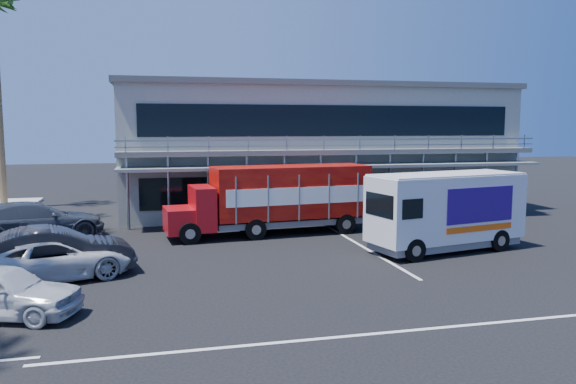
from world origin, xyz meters
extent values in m
plane|color=black|center=(0.00, 0.00, 0.00)|extent=(120.00, 120.00, 0.00)
cube|color=gray|center=(3.00, 15.00, 3.50)|extent=(22.00, 10.00, 7.00)
cube|color=#515454|center=(3.00, 15.00, 7.15)|extent=(22.40, 10.40, 0.30)
cube|color=#515454|center=(3.00, 9.40, 3.60)|extent=(22.00, 1.20, 0.25)
cube|color=gray|center=(3.00, 8.85, 4.10)|extent=(22.00, 0.08, 0.90)
cube|color=slate|center=(3.00, 9.10, 2.90)|extent=(22.00, 1.80, 0.15)
cube|color=black|center=(3.00, 9.98, 1.60)|extent=(20.00, 0.06, 1.60)
cube|color=black|center=(3.00, 9.98, 5.20)|extent=(20.00, 0.06, 1.60)
cube|color=#A90D13|center=(-5.23, 6.27, 0.89)|extent=(1.43, 2.11, 1.07)
cube|color=#A90D13|center=(-4.26, 6.37, 1.38)|extent=(1.10, 2.30, 1.87)
cube|color=black|center=(-4.26, 6.37, 1.92)|extent=(0.22, 1.89, 0.62)
cube|color=#B7190B|center=(-0.18, 6.75, 1.96)|extent=(7.31, 2.89, 2.32)
cube|color=slate|center=(-0.18, 6.75, 0.58)|extent=(7.27, 2.56, 0.27)
cube|color=white|center=(-0.07, 5.63, 1.87)|extent=(6.53, 0.65, 0.76)
cube|color=white|center=(-0.28, 7.87, 1.87)|extent=(6.53, 0.65, 0.76)
cylinder|color=black|center=(-4.87, 5.32, 0.46)|extent=(0.95, 0.37, 0.93)
cylinder|color=black|center=(-5.06, 7.28, 0.46)|extent=(0.95, 0.37, 0.93)
cylinder|color=black|center=(-2.03, 5.59, 0.46)|extent=(0.95, 0.37, 0.93)
cylinder|color=black|center=(-2.22, 7.54, 0.46)|extent=(0.95, 0.37, 0.93)
cylinder|color=black|center=(2.22, 5.99, 0.46)|extent=(0.95, 0.37, 0.93)
cylinder|color=black|center=(2.04, 7.95, 0.46)|extent=(0.95, 0.37, 0.93)
cube|color=silver|center=(4.90, 1.74, 1.76)|extent=(6.63, 3.41, 2.53)
cube|color=slate|center=(4.90, 1.74, 0.36)|extent=(6.33, 3.15, 0.32)
cube|color=black|center=(1.82, 1.10, 2.03)|extent=(0.42, 1.75, 0.86)
cube|color=silver|center=(4.90, 1.74, 3.05)|extent=(6.49, 3.34, 0.07)
cube|color=#2A0B66|center=(5.83, 0.81, 1.94)|extent=(3.19, 0.69, 1.35)
cube|color=#2A0B66|center=(5.38, 2.96, 1.94)|extent=(3.19, 0.69, 1.35)
cube|color=#F2590C|center=(5.83, 0.81, 1.04)|extent=(3.18, 0.68, 0.23)
cylinder|color=black|center=(2.88, 0.34, 0.43)|extent=(0.91, 0.45, 0.87)
cylinder|color=black|center=(2.49, 2.22, 0.43)|extent=(0.91, 0.45, 0.87)
cylinder|color=black|center=(6.95, 1.19, 0.43)|extent=(0.91, 0.45, 0.87)
cylinder|color=black|center=(6.56, 3.06, 0.43)|extent=(0.91, 0.45, 0.87)
imported|color=silver|center=(-10.20, -2.65, 0.70)|extent=(4.40, 2.85, 1.39)
imported|color=black|center=(-9.50, 1.20, 0.83)|extent=(5.28, 2.81, 1.65)
imported|color=silver|center=(-9.50, 0.80, 0.69)|extent=(5.43, 3.92, 1.37)
imported|color=#323842|center=(-11.37, 7.60, 0.86)|extent=(6.37, 4.36, 1.71)
imported|color=slate|center=(-12.50, 7.33, 0.84)|extent=(5.28, 3.30, 1.68)
camera|label=1|loc=(-6.27, -18.05, 4.94)|focal=35.00mm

